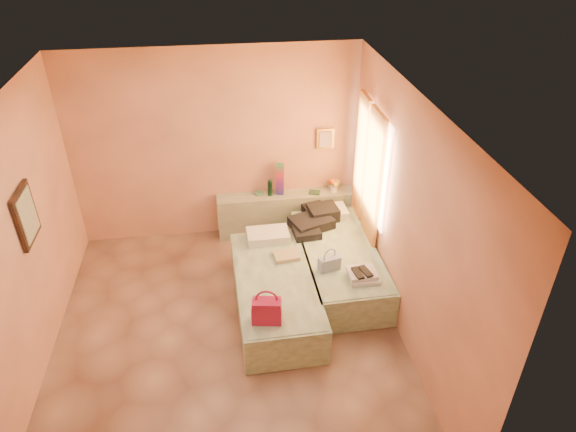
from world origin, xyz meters
The scene contains 16 objects.
ground centered at (0.00, 0.00, 0.00)m, with size 4.50×4.50×0.00m, color tan.
room_walls centered at (0.21, 0.57, 1.79)m, with size 4.02×4.51×2.81m.
headboard_ledge centered at (0.98, 2.10, 0.33)m, with size 2.05×0.30×0.65m, color #AAB997.
bed_left centered at (0.60, 0.40, 0.25)m, with size 0.90×2.00×0.50m, color #C4E6B9.
bed_right centered at (1.50, 0.86, 0.25)m, with size 0.90×2.00×0.50m, color #C4E6B9.
water_bottle centered at (0.73, 2.10, 0.77)m, with size 0.07×0.07×0.24m, color #143723.
rainbow_box centered at (0.89, 2.14, 0.89)m, with size 0.11×0.11×0.48m, color #B11540.
small_dish centered at (0.57, 2.16, 0.67)m, with size 0.13×0.13×0.03m, color #46815D.
green_book centered at (1.39, 2.07, 0.66)m, with size 0.16×0.12×0.03m, color #254631.
flower_vase centered at (1.68, 2.09, 0.77)m, with size 0.19×0.19×0.24m, color silver.
magenta_handbag centered at (0.43, -0.32, 0.65)m, with size 0.32×0.18×0.30m, color #B11540.
khaki_garment centered at (0.79, 0.77, 0.53)m, with size 0.31×0.25×0.05m, color tan.
clothes_pile centered at (1.28, 1.41, 0.59)m, with size 0.60×0.60×0.18m, color black.
blue_handbag centered at (1.28, 0.46, 0.59)m, with size 0.27×0.11×0.17m, color #3E5B96.
towel_stack centered at (1.65, 0.22, 0.55)m, with size 0.35×0.30×0.10m, color silver.
sandal_pair centered at (1.61, 0.20, 0.61)m, with size 0.17×0.22×0.02m, color black.
Camera 1 is at (0.08, -4.39, 4.42)m, focal length 32.00 mm.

